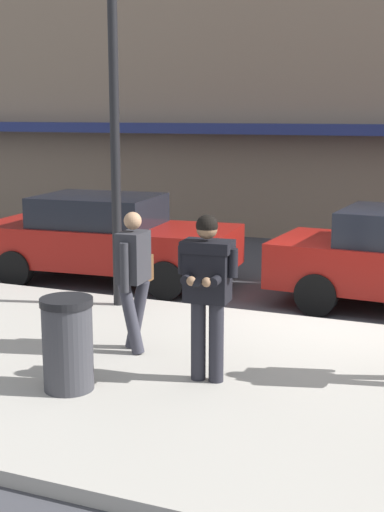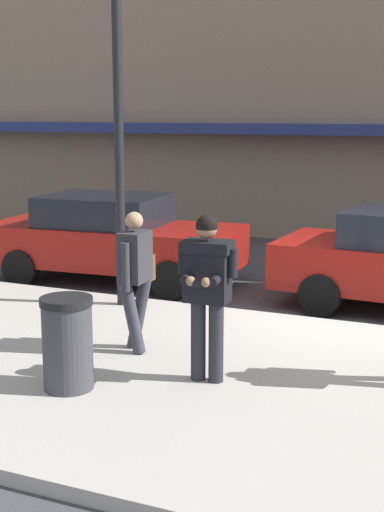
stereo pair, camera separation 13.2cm
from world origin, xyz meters
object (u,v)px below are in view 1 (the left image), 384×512
object	(u,v)px
street_lamp_post	(114,100)
trash_bin	(68,344)
man_texting_on_phone	(207,280)
pedestrian_with_bag	(134,272)
parked_sedan_near	(107,238)

from	to	relation	value
street_lamp_post	trash_bin	size ratio (longest dim) A/B	4.98
man_texting_on_phone	pedestrian_with_bag	size ratio (longest dim) A/B	1.06
pedestrian_with_bag	trash_bin	size ratio (longest dim) A/B	1.74
street_lamp_post	man_texting_on_phone	bearing A→B (deg)	-45.42
pedestrian_with_bag	man_texting_on_phone	bearing A→B (deg)	-27.56
parked_sedan_near	man_texting_on_phone	size ratio (longest dim) A/B	2.56
parked_sedan_near	man_texting_on_phone	xyz separation A→B (m)	(3.52, -4.16, 0.46)
parked_sedan_near	man_texting_on_phone	world-z (taller)	man_texting_on_phone
man_texting_on_phone	trash_bin	distance (m)	1.59
pedestrian_with_bag	trash_bin	world-z (taller)	pedestrian_with_bag
parked_sedan_near	pedestrian_with_bag	xyz separation A→B (m)	(2.36, -3.56, 0.32)
parked_sedan_near	pedestrian_with_bag	size ratio (longest dim) A/B	2.72
pedestrian_with_bag	street_lamp_post	bearing A→B (deg)	123.69
parked_sedan_near	street_lamp_post	bearing A→B (deg)	-56.63
street_lamp_post	pedestrian_with_bag	bearing A→B (deg)	-56.31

